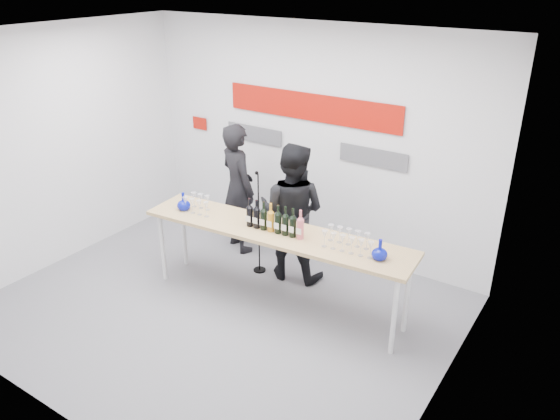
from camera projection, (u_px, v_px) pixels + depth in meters
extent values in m
plane|color=slate|center=(219.00, 310.00, 6.23)|extent=(5.00, 5.00, 0.00)
cube|color=silver|center=(311.00, 141.00, 7.13)|extent=(5.00, 0.04, 3.00)
cube|color=#A71107|center=(311.00, 107.00, 6.92)|extent=(2.50, 0.02, 0.35)
cube|color=#59595E|center=(254.00, 134.00, 7.58)|extent=(0.90, 0.02, 0.22)
cube|color=#59595E|center=(373.00, 157.00, 6.67)|extent=(0.90, 0.02, 0.22)
cube|color=#A71107|center=(200.00, 123.00, 8.08)|extent=(0.25, 0.02, 0.18)
cube|color=tan|center=(275.00, 232.00, 5.99)|extent=(3.19, 0.87, 0.04)
cylinder|color=silver|center=(162.00, 247.00, 6.67)|extent=(0.05, 0.05, 0.90)
cylinder|color=silver|center=(394.00, 316.00, 5.36)|extent=(0.05, 0.05, 0.90)
cylinder|color=silver|center=(184.00, 233.00, 7.00)|extent=(0.05, 0.05, 0.90)
cylinder|color=silver|center=(407.00, 295.00, 5.70)|extent=(0.05, 0.05, 0.90)
imported|color=black|center=(238.00, 188.00, 7.26)|extent=(0.76, 0.65, 1.76)
imported|color=black|center=(292.00, 212.00, 6.60)|extent=(0.95, 0.80, 1.74)
cylinder|color=black|center=(260.00, 270.00, 7.03)|extent=(0.16, 0.16, 0.02)
cylinder|color=black|center=(259.00, 224.00, 6.76)|extent=(0.02, 0.02, 1.33)
sphere|color=black|center=(257.00, 173.00, 6.46)|extent=(0.04, 0.04, 0.04)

